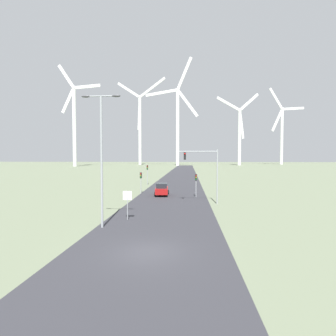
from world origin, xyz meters
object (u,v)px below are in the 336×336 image
wind_turbine_far_left (74,119)px  traffic_light_post_mid_left (147,170)px  car_approaching (162,189)px  traffic_light_post_near_left (141,178)px  stop_sign_near (127,200)px  wind_turbine_right (240,130)px  wind_turbine_center (178,119)px  wind_turbine_far_right (282,130)px  traffic_light_mast_overhead (204,165)px  traffic_light_post_near_right (196,180)px  wind_turbine_left (140,123)px  streetlamp (101,146)px

wind_turbine_far_left → traffic_light_post_mid_left: bearing=-59.3°
traffic_light_post_mid_left → car_approaching: size_ratio=0.96×
traffic_light_post_near_left → traffic_light_post_mid_left: size_ratio=0.82×
stop_sign_near → wind_turbine_right: bearing=76.0°
wind_turbine_center → wind_turbine_far_right: (80.32, 38.25, -4.16)m
traffic_light_post_mid_left → wind_turbine_center: size_ratio=0.06×
traffic_light_mast_overhead → car_approaching: size_ratio=1.57×
traffic_light_post_near_right → car_approaching: size_ratio=0.78×
traffic_light_post_near_left → wind_turbine_left: 161.28m
traffic_light_post_mid_left → wind_turbine_far_left: size_ratio=0.06×
streetlamp → stop_sign_near: bearing=61.4°
car_approaching → wind_turbine_left: size_ratio=0.07×
traffic_light_post_near_right → car_approaching: 5.41m
traffic_light_mast_overhead → wind_turbine_far_right: bearing=68.6°
traffic_light_mast_overhead → wind_turbine_far_right: (71.00, 181.10, 22.25)m
stop_sign_near → traffic_light_mast_overhead: bearing=50.0°
traffic_light_post_mid_left → wind_turbine_center: bearing=89.5°
traffic_light_post_near_right → wind_turbine_left: size_ratio=0.05×
streetlamp → wind_turbine_far_left: 152.81m
traffic_light_mast_overhead → wind_turbine_far_left: wind_turbine_far_left is taller
traffic_light_post_near_left → traffic_light_post_near_right: 8.92m
traffic_light_post_near_left → wind_turbine_center: 137.74m
traffic_light_post_mid_left → wind_turbine_left: bearing=101.2°
traffic_light_post_near_left → wind_turbine_left: wind_turbine_left is taller
traffic_light_post_near_left → wind_turbine_far_right: 192.26m
streetlamp → car_approaching: size_ratio=2.51×
wind_turbine_center → streetlamp: bearing=-89.8°
stop_sign_near → car_approaching: (1.52, 15.39, -0.92)m
wind_turbine_center → wind_turbine_left: bearing=144.2°
stop_sign_near → traffic_light_post_mid_left: (-2.96, 29.97, 1.12)m
car_approaching → traffic_light_post_near_left: bearing=155.8°
stop_sign_near → traffic_light_post_near_right: traffic_light_post_near_right is taller
stop_sign_near → wind_turbine_center: wind_turbine_center is taller
wind_turbine_right → wind_turbine_far_right: bearing=33.4°
streetlamp → wind_turbine_far_left: wind_turbine_far_left is taller
wind_turbine_center → stop_sign_near: bearing=-89.3°
wind_turbine_center → wind_turbine_right: wind_turbine_center is taller
wind_turbine_left → car_approaching: bearing=-78.2°
traffic_light_post_near_left → wind_turbine_far_right: (80.28, 172.98, 24.50)m
streetlamp → wind_turbine_right: (42.58, 168.03, 18.01)m
wind_turbine_right → wind_turbine_far_right: (37.25, 24.51, 2.35)m
traffic_light_post_near_right → streetlamp: bearing=-115.6°
streetlamp → car_approaching: 19.13m
traffic_light_post_mid_left → wind_turbine_left: 148.40m
traffic_light_post_near_left → traffic_light_post_near_right: bearing=-19.3°
wind_turbine_far_right → streetlamp: bearing=-112.5°
stop_sign_near → wind_turbine_right: wind_turbine_right is taller
wind_turbine_left → streetlamp: bearing=-80.3°
wind_turbine_left → wind_turbine_far_right: 111.10m
traffic_light_post_near_right → wind_turbine_far_left: wind_turbine_far_left is taller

